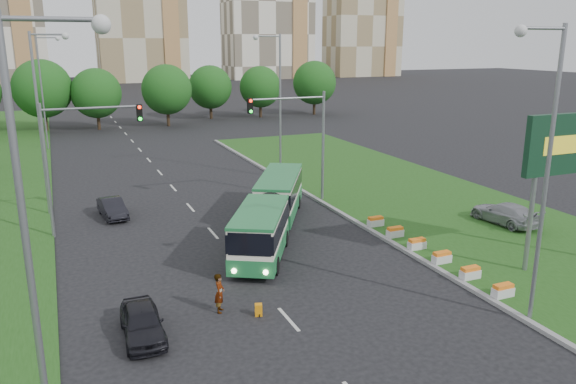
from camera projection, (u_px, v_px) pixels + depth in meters
name	position (u px, v px, depth m)	size (l,w,h in m)	color
ground	(297.00, 260.00, 30.14)	(360.00, 360.00, 0.00)	black
grass_median	(413.00, 197.00, 42.09)	(14.00, 60.00, 0.15)	#1E4915
median_kerb	(330.00, 207.00, 39.50)	(0.30, 60.00, 0.18)	gray
lane_markings	(168.00, 182.00, 46.85)	(0.20, 100.00, 0.01)	beige
flower_planters	(429.00, 250.00, 30.29)	(1.10, 11.50, 0.60)	silver
billboard	(572.00, 150.00, 27.76)	(6.00, 0.37, 8.00)	gray
traffic_mast_median	(303.00, 130.00, 39.45)	(5.76, 0.32, 8.00)	gray
traffic_mast_left	(74.00, 147.00, 32.91)	(5.76, 0.32, 8.00)	gray
street_lamps	(193.00, 127.00, 36.38)	(36.00, 60.00, 12.00)	gray
tree_line	(209.00, 91.00, 81.73)	(120.00, 8.00, 9.00)	#144713
apartment_tower_east	(267.00, 3.00, 178.28)	(27.00, 15.00, 47.00)	silver
midrise_east	(363.00, 16.00, 192.23)	(24.00, 14.00, 40.00)	beige
articulated_bus	(266.00, 210.00, 33.81)	(2.34, 15.00, 2.47)	white
car_left_near	(142.00, 322.00, 22.07)	(1.55, 3.84, 1.31)	black
car_left_far	(112.00, 208.00, 37.38)	(1.34, 3.85, 1.27)	black
car_median	(505.00, 213.00, 35.59)	(1.90, 4.67, 1.36)	#96989E
pedestrian	(220.00, 293.00, 24.13)	(0.64, 0.42, 1.76)	gray
shopping_trolley	(259.00, 310.00, 23.93)	(0.31, 0.33, 0.53)	orange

